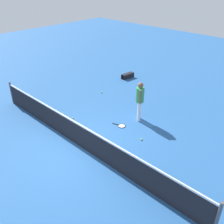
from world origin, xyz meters
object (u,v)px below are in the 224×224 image
(tennis_ball_by_net, at_px, (141,139))
(tennis_ball_near_player, at_px, (140,98))
(tennis_racket_near_player, at_px, (121,126))
(tennis_ball_midcourt, at_px, (73,118))
(player_near_side, at_px, (140,98))
(tennis_ball_baseline, at_px, (101,92))
(equipment_bag, at_px, (127,76))

(tennis_ball_by_net, bearing_deg, tennis_ball_near_player, -50.91)
(tennis_racket_near_player, height_order, tennis_ball_near_player, tennis_ball_near_player)
(tennis_racket_near_player, bearing_deg, tennis_ball_midcourt, 28.24)
(tennis_racket_near_player, bearing_deg, player_near_side, -101.53)
(tennis_racket_near_player, distance_m, tennis_ball_midcourt, 2.14)
(tennis_ball_near_player, relative_size, tennis_ball_midcourt, 1.00)
(tennis_ball_baseline, bearing_deg, equipment_bag, -81.09)
(tennis_racket_near_player, xyz_separation_m, tennis_ball_baseline, (2.88, -1.67, 0.02))
(tennis_racket_near_player, distance_m, tennis_ball_by_net, 1.23)
(player_near_side, xyz_separation_m, tennis_racket_near_player, (0.19, 0.91, -1.00))
(tennis_ball_midcourt, distance_m, equipment_bag, 5.34)
(player_near_side, distance_m, tennis_ball_baseline, 3.31)
(tennis_ball_midcourt, bearing_deg, tennis_ball_baseline, -69.62)
(tennis_ball_near_player, bearing_deg, tennis_racket_near_player, 111.46)
(player_near_side, height_order, equipment_bag, player_near_side)
(equipment_bag, bearing_deg, tennis_racket_near_player, 128.31)
(tennis_racket_near_player, relative_size, tennis_ball_midcourt, 9.20)
(player_near_side, bearing_deg, tennis_ball_midcourt, 42.85)
(player_near_side, xyz_separation_m, tennis_ball_by_net, (-1.03, 1.12, -0.98))
(tennis_ball_baseline, bearing_deg, tennis_ball_near_player, -156.52)
(tennis_racket_near_player, relative_size, tennis_ball_by_net, 9.20)
(player_near_side, bearing_deg, tennis_ball_baseline, -13.85)
(player_near_side, height_order, tennis_ball_by_net, player_near_side)
(tennis_ball_by_net, bearing_deg, tennis_racket_near_player, -9.63)
(tennis_ball_near_player, xyz_separation_m, equipment_bag, (2.29, -1.65, 0.11))
(tennis_ball_near_player, bearing_deg, tennis_ball_midcourt, 75.49)
(tennis_ball_near_player, distance_m, tennis_ball_midcourt, 3.62)
(tennis_ball_midcourt, relative_size, equipment_bag, 0.08)
(tennis_ball_baseline, bearing_deg, tennis_ball_by_net, 155.44)
(tennis_racket_near_player, distance_m, tennis_ball_baseline, 3.33)
(player_near_side, bearing_deg, equipment_bag, -43.07)
(tennis_ball_near_player, bearing_deg, tennis_ball_baseline, 23.48)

